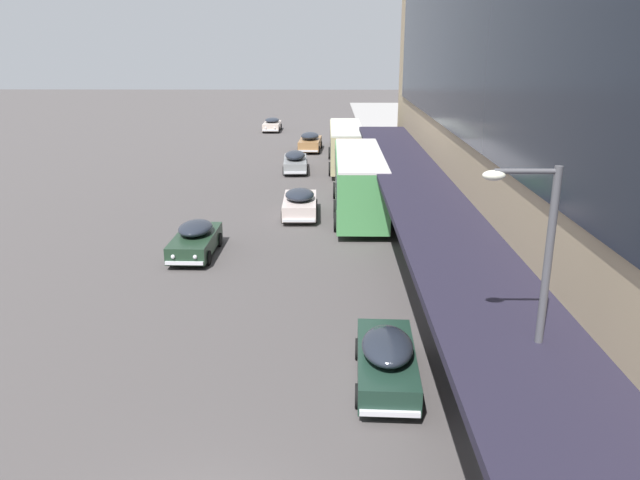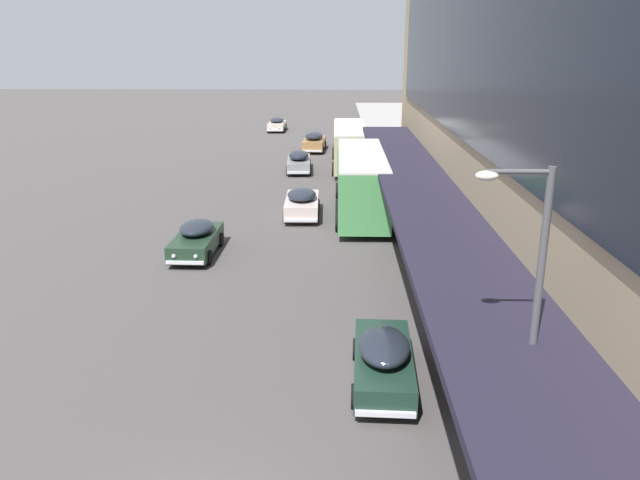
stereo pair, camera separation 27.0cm
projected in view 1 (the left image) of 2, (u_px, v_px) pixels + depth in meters
The scene contains 11 objects.
transit_bus_kerbside_front at pixel (359, 180), 34.46m from camera, with size 2.86×10.83×3.45m.
transit_bus_kerbside_rear at pixel (346, 144), 47.55m from camera, with size 2.68×10.42×3.15m.
sedan_lead_near at pixel (195, 239), 28.16m from camera, with size 1.91×4.46×1.50m.
sedan_trailing_near at pixel (300, 203), 34.34m from camera, with size 1.98×4.50×1.57m.
sedan_far_back at pixel (343, 138), 57.98m from camera, with size 1.88×4.32×1.51m.
sedan_trailing_mid at pixel (272, 124), 67.44m from camera, with size 1.88×4.47×1.42m.
sedan_lead_mid at pixel (295, 161), 46.37m from camera, with size 1.95×4.95×1.56m.
sedan_second_near at pixel (386, 358), 17.50m from camera, with size 1.89×4.56×1.55m.
sedan_oncoming_front at pixel (310, 142), 55.10m from camera, with size 2.10×4.82×1.68m.
pedestrian_at_kerb at pixel (491, 331), 18.22m from camera, with size 0.48×0.45×1.86m.
street_lamp at pixel (534, 308), 12.50m from camera, with size 1.50×0.28×6.88m.
Camera 1 is at (2.50, -9.41, 9.24)m, focal length 35.00 mm.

